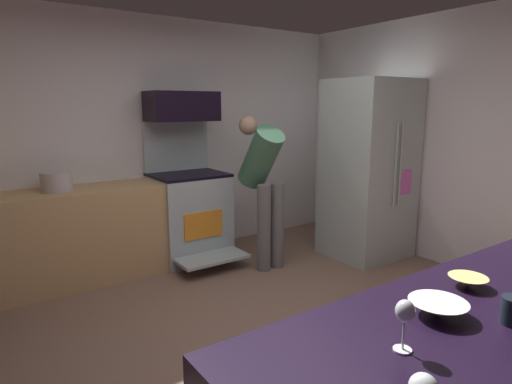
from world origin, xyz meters
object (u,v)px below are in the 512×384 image
(mixing_bowl_prep, at_px, (438,308))
(oven_range, at_px, (189,213))
(microwave, at_px, (182,106))
(person_cook, at_px, (263,179))
(stock_pot, at_px, (57,182))
(refrigerator, at_px, (368,170))
(wine_glass_extra, at_px, (405,314))
(mixing_bowl_large, at_px, (468,281))

(mixing_bowl_prep, bearing_deg, oven_range, 79.58)
(microwave, bearing_deg, person_cook, -53.61)
(oven_range, relative_size, stock_pot, 5.50)
(microwave, bearing_deg, mixing_bowl_prep, -100.14)
(refrigerator, xyz_separation_m, wine_glass_extra, (-2.61, -2.41, 0.05))
(microwave, xyz_separation_m, mixing_bowl_prep, (-0.62, -3.46, -0.73))
(mixing_bowl_prep, bearing_deg, refrigerator, 45.42)
(mixing_bowl_large, distance_m, wine_glass_extra, 0.68)
(oven_range, bearing_deg, person_cook, -49.79)
(microwave, xyz_separation_m, person_cook, (0.54, -0.73, -0.74))
(mixing_bowl_large, relative_size, mixing_bowl_prep, 0.76)
(mixing_bowl_large, bearing_deg, refrigerator, 49.08)
(oven_range, xyz_separation_m, mixing_bowl_prep, (-0.62, -3.37, 0.42))
(stock_pot, bearing_deg, mixing_bowl_prep, -78.48)
(mixing_bowl_large, height_order, stock_pot, stock_pot)
(person_cook, relative_size, mixing_bowl_prep, 7.19)
(oven_range, distance_m, stock_pot, 1.39)
(person_cook, bearing_deg, mixing_bowl_large, -107.02)
(microwave, height_order, stock_pot, microwave)
(refrigerator, bearing_deg, wine_glass_extra, -137.25)
(refrigerator, height_order, person_cook, refrigerator)
(person_cook, xyz_separation_m, mixing_bowl_large, (-0.81, -2.65, -0.00))
(person_cook, relative_size, mixing_bowl_large, 9.51)
(mixing_bowl_prep, bearing_deg, wine_glass_extra, -166.11)
(refrigerator, distance_m, person_cook, 1.21)
(mixing_bowl_large, relative_size, stock_pot, 0.60)
(person_cook, height_order, stock_pot, person_cook)
(mixing_bowl_prep, bearing_deg, microwave, 79.86)
(microwave, xyz_separation_m, stock_pot, (-1.31, -0.08, -0.67))
(microwave, distance_m, wine_glass_extra, 3.71)
(person_cook, height_order, wine_glass_extra, person_cook)
(oven_range, xyz_separation_m, refrigerator, (1.68, -1.03, 0.46))
(refrigerator, relative_size, wine_glass_extra, 11.19)
(refrigerator, distance_m, mixing_bowl_large, 2.99)
(oven_range, relative_size, wine_glass_extra, 8.66)
(person_cook, xyz_separation_m, wine_glass_extra, (-1.47, -2.81, 0.10))
(oven_range, distance_m, person_cook, 0.93)
(wine_glass_extra, bearing_deg, refrigerator, 42.75)
(wine_glass_extra, bearing_deg, mixing_bowl_prep, 13.89)
(refrigerator, bearing_deg, mixing_bowl_large, -130.92)
(oven_range, relative_size, refrigerator, 0.77)
(oven_range, height_order, stock_pot, oven_range)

